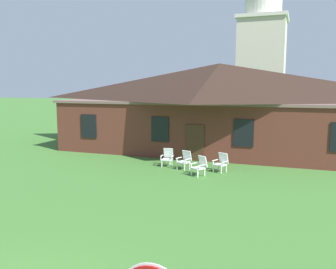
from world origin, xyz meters
TOP-DOWN VIEW (x-y plane):
  - brick_building at (-0.00, 20.55)m, footprint 20.35×10.40m
  - dome_tower at (1.28, 36.16)m, footprint 5.18×5.18m
  - lawn_chair_by_porch at (-1.32, 13.73)m, footprint 0.68×0.71m
  - lawn_chair_near_door at (-0.24, 13.38)m, footprint 0.77×0.82m
  - lawn_chair_left_end at (0.86, 12.32)m, footprint 0.85×0.87m
  - lawn_chair_middle at (1.67, 13.43)m, footprint 0.79×0.84m

SIDE VIEW (x-z plane):
  - lawn_chair_by_porch at x=-1.32m, z-range 0.02..0.98m
  - lawn_chair_near_door at x=-0.24m, z-range 0.02..0.98m
  - lawn_chair_left_end at x=0.86m, z-range 0.02..0.98m
  - lawn_chair_middle at x=1.67m, z-range 0.02..0.98m
  - brick_building at x=0.00m, z-range 0.06..5.90m
  - dome_tower at x=1.28m, z-range -0.82..16.46m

